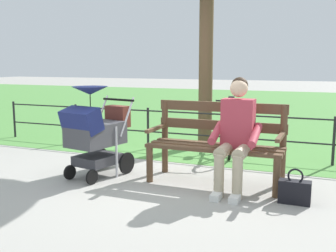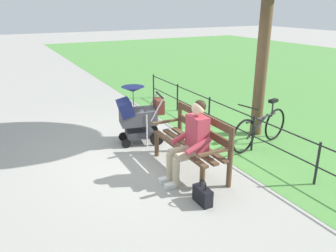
% 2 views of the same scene
% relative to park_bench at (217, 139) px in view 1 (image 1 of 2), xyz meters
% --- Properties ---
extents(ground_plane, '(60.00, 60.00, 0.00)m').
position_rel_park_bench_xyz_m(ground_plane, '(0.85, 0.12, -0.53)').
color(ground_plane, '#9E9B93').
extents(grass_lawn, '(40.00, 16.00, 0.01)m').
position_rel_park_bench_xyz_m(grass_lawn, '(0.85, -8.68, -0.52)').
color(grass_lawn, '#518E42').
rests_on(grass_lawn, ground).
extents(park_bench, '(1.60, 0.60, 0.96)m').
position_rel_park_bench_xyz_m(park_bench, '(0.00, 0.00, 0.00)').
color(park_bench, brown).
rests_on(park_bench, ground).
extents(person_on_bench, '(0.53, 0.74, 1.28)m').
position_rel_park_bench_xyz_m(person_on_bench, '(-0.27, 0.22, 0.15)').
color(person_on_bench, tan).
rests_on(person_on_bench, ground).
extents(stroller, '(0.66, 0.96, 1.15)m').
position_rel_park_bench_xyz_m(stroller, '(1.47, 0.38, 0.07)').
color(stroller, black).
rests_on(stroller, ground).
extents(handbag, '(0.32, 0.14, 0.37)m').
position_rel_park_bench_xyz_m(handbag, '(-0.95, 0.43, -0.40)').
color(handbag, black).
rests_on(handbag, ground).
extents(park_fence, '(7.23, 0.04, 0.70)m').
position_rel_park_bench_xyz_m(park_fence, '(0.85, -1.37, -0.11)').
color(park_fence, black).
rests_on(park_fence, ground).
extents(bicycle, '(0.52, 1.63, 0.89)m').
position_rel_park_bench_xyz_m(bicycle, '(0.23, -1.65, -0.16)').
color(bicycle, black).
rests_on(bicycle, ground).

